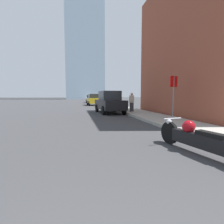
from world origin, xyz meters
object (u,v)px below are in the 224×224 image
stop_sign (174,90)px  pedestrian (132,102)px  motorcycle (197,138)px  parked_car_yellow (94,100)px  parked_car_silver (90,99)px  parked_car_black (110,102)px

stop_sign → pedestrian: (-0.89, 4.92, -0.85)m
stop_sign → motorcycle: bearing=-114.8°
parked_car_yellow → parked_car_silver: parked_car_yellow is taller
parked_car_black → stop_sign: bearing=-68.1°
motorcycle → parked_car_black: size_ratio=0.63×
parked_car_black → stop_sign: (2.69, -5.37, 0.87)m
motorcycle → parked_car_silver: parked_car_silver is taller
motorcycle → stop_sign: bearing=54.1°
stop_sign → parked_car_silver: bearing=95.3°
parked_car_silver → stop_sign: bearing=-83.2°
parked_car_black → pedestrian: bearing=-18.8°
stop_sign → pedestrian: 5.07m
parked_car_black → pedestrian: size_ratio=2.77×
parked_car_yellow → stop_sign: (2.77, -18.18, 0.90)m
motorcycle → parked_car_black: parked_car_black is taller
parked_car_yellow → motorcycle: bearing=-91.7°
stop_sign → parked_car_black: bearing=116.6°
parked_car_silver → parked_car_black: bearing=-88.6°
parked_car_yellow → pedestrian: 13.40m
parked_car_yellow → pedestrian: size_ratio=2.77×
parked_car_yellow → stop_sign: size_ratio=1.79×
motorcycle → parked_car_yellow: bearing=79.7°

